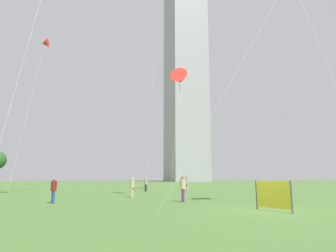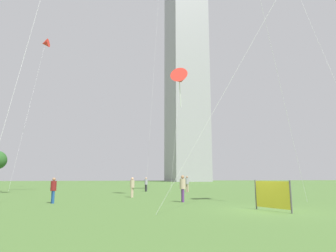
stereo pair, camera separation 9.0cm
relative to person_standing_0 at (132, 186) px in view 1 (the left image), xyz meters
name	(u,v)px [view 1 (the left image)]	position (x,y,z in m)	size (l,w,h in m)	color
ground	(268,211)	(5.64, -11.77, -0.98)	(280.00, 280.00, 0.00)	#476B30
person_standing_0	(132,186)	(0.00, 0.00, 0.00)	(0.38, 0.38, 1.69)	tan
person_standing_1	(183,187)	(2.89, -5.65, 0.09)	(0.41, 0.41, 1.84)	#593372
person_standing_2	(54,188)	(-5.77, -4.64, -0.01)	(0.37, 0.37, 1.68)	#1E478C
person_standing_3	(187,183)	(7.36, 8.05, 0.09)	(0.41, 0.41, 1.85)	tan
person_standing_4	(146,183)	(2.83, 10.28, 0.00)	(0.38, 0.38, 1.69)	#2D2D33
kite_flying_2	(45,43)	(-11.89, 21.43, 21.76)	(1.77, 9.89, 23.50)	silver
kite_flying_5	(180,78)	(7.66, 11.85, 14.23)	(4.02, 5.80, 16.64)	silver
distant_highrise_0	(185,68)	(33.46, 94.49, 48.84)	(14.69, 21.28, 99.64)	#939399
event_banner	(273,195)	(5.84, -12.01, -0.16)	(0.74, 2.19, 1.56)	#4C4C4C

